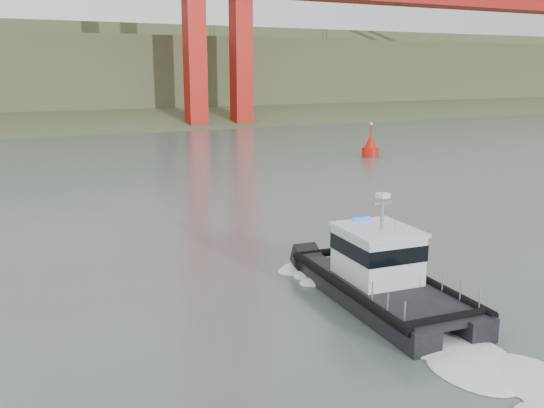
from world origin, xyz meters
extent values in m
plane|color=#4D5B55|center=(0.00, 0.00, 0.00)|extent=(400.00, 400.00, 0.00)
cube|color=#3A4929|center=(0.00, 92.00, 0.00)|extent=(500.00, 44.72, 16.25)
cube|color=#3A4929|center=(0.00, 120.00, 6.00)|extent=(500.00, 70.00, 18.00)
cube|color=#3A4929|center=(0.00, 145.00, 11.00)|extent=(500.00, 60.00, 16.00)
cube|color=black|center=(-2.29, 0.67, 0.37)|extent=(1.96, 9.64, 1.04)
cube|color=black|center=(0.05, 0.46, 0.37)|extent=(1.96, 9.64, 1.04)
cube|color=black|center=(-1.15, 0.13, 0.78)|extent=(4.19, 8.54, 0.22)
cube|color=silver|center=(-1.08, 1.00, 1.89)|extent=(2.87, 3.35, 2.00)
cube|color=black|center=(-1.08, 1.00, 2.25)|extent=(2.93, 3.41, 0.65)
cube|color=silver|center=(-1.08, 1.00, 2.96)|extent=(3.06, 3.54, 0.14)
cylinder|color=gray|center=(-1.10, 0.74, 3.67)|extent=(0.14, 0.14, 1.57)
cylinder|color=white|center=(-1.10, 0.74, 4.41)|extent=(0.61, 0.61, 0.16)
cylinder|color=red|center=(23.36, 35.12, 0.42)|extent=(1.89, 1.89, 1.26)
cone|color=red|center=(23.36, 35.12, 1.68)|extent=(1.47, 1.47, 1.89)
cylinder|color=red|center=(23.36, 35.12, 2.94)|extent=(0.17, 0.17, 1.05)
sphere|color=#E5D87F|center=(23.36, 35.12, 3.57)|extent=(0.32, 0.32, 0.32)
camera|label=1|loc=(-15.61, -18.15, 9.29)|focal=40.00mm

